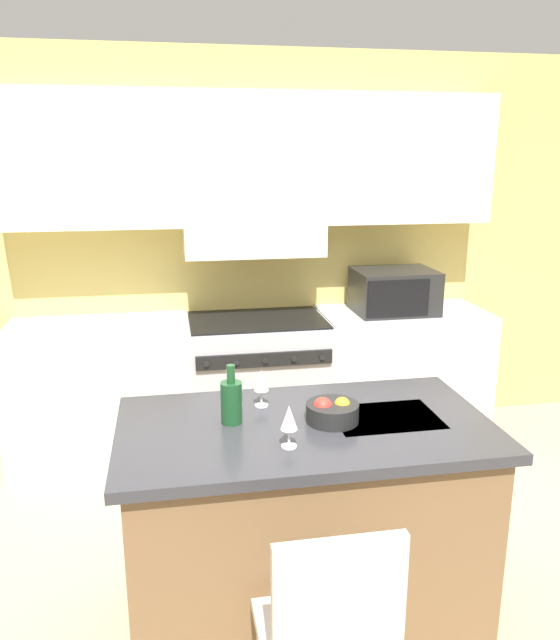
% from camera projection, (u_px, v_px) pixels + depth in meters
% --- Properties ---
extents(ground_plane, '(10.00, 10.00, 0.00)m').
position_uv_depth(ground_plane, '(319.00, 630.00, 2.72)').
color(ground_plane, tan).
extents(back_cabinetry, '(10.00, 0.46, 2.70)m').
position_uv_depth(back_cabinetry, '(250.00, 218.00, 4.30)').
color(back_cabinetry, '#DBC166').
rests_on(back_cabinetry, ground_plane).
extents(back_counter, '(3.28, 0.62, 0.93)m').
position_uv_depth(back_counter, '(257.00, 383.00, 4.35)').
color(back_counter, silver).
rests_on(back_counter, ground_plane).
extents(range_stove, '(0.95, 0.70, 0.93)m').
position_uv_depth(range_stove, '(258.00, 384.00, 4.33)').
color(range_stove, '#B7B7BC').
rests_on(range_stove, ground_plane).
extents(microwave, '(0.55, 0.44, 0.30)m').
position_uv_depth(microwave, '(394.00, 291.00, 4.36)').
color(microwave, black).
rests_on(microwave, back_counter).
extents(kitchen_island, '(1.53, 0.85, 0.94)m').
position_uv_depth(kitchen_island, '(304.00, 523.00, 2.68)').
color(kitchen_island, brown).
rests_on(kitchen_island, ground_plane).
extents(island_chair, '(0.42, 0.40, 0.96)m').
position_uv_depth(island_chair, '(329.00, 636.00, 1.96)').
color(island_chair, beige).
rests_on(island_chair, ground_plane).
extents(wine_bottle, '(0.09, 0.09, 0.25)m').
position_uv_depth(wine_bottle, '(231.00, 401.00, 2.54)').
color(wine_bottle, '#194723').
rests_on(wine_bottle, kitchen_island).
extents(wine_glass_near, '(0.07, 0.07, 0.17)m').
position_uv_depth(wine_glass_near, '(289.00, 419.00, 2.32)').
color(wine_glass_near, white).
rests_on(wine_glass_near, kitchen_island).
extents(wine_glass_far, '(0.07, 0.07, 0.17)m').
position_uv_depth(wine_glass_far, '(261.00, 382.00, 2.71)').
color(wine_glass_far, white).
rests_on(wine_glass_far, kitchen_island).
extents(fruit_bowl, '(0.22, 0.22, 0.11)m').
position_uv_depth(fruit_bowl, '(332.00, 411.00, 2.57)').
color(fruit_bowl, black).
rests_on(fruit_bowl, kitchen_island).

